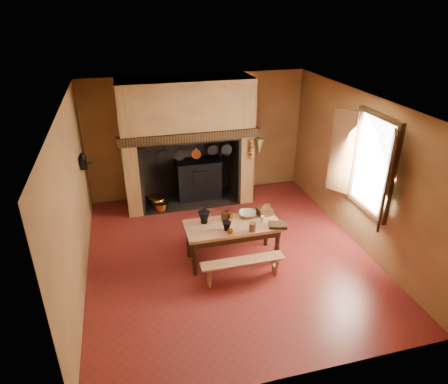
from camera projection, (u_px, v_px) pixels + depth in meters
name	position (u px, v px, depth m)	size (l,w,h in m)	color
floor	(228.00, 254.00, 7.37)	(5.50, 5.50, 0.00)	maroon
ceiling	(229.00, 104.00, 6.14)	(5.50, 5.50, 0.00)	silver
back_wall	(197.00, 136.00, 9.14)	(5.00, 0.02, 2.80)	olive
wall_left	(73.00, 203.00, 6.18)	(0.02, 5.50, 2.80)	olive
wall_right	(360.00, 171.00, 7.32)	(0.02, 5.50, 2.80)	olive
wall_front	(295.00, 289.00, 4.36)	(5.00, 0.02, 2.80)	olive
chimney_breast	(187.00, 125.00, 8.51)	(2.95, 0.96, 2.80)	olive
iron_range	(199.00, 178.00, 9.27)	(1.12, 0.55, 1.60)	black
hearth_pans	(158.00, 203.00, 9.01)	(0.51, 0.62, 0.20)	orange
hanging_pans	(190.00, 153.00, 8.26)	(1.92, 0.29, 0.27)	black
onion_string	(251.00, 149.00, 8.56)	(0.12, 0.10, 0.46)	#985D1C
herb_bunch	(259.00, 147.00, 8.58)	(0.20, 0.20, 0.35)	brown
window	(367.00, 165.00, 6.81)	(0.39, 1.75, 1.76)	white
wall_coffee_mill	(83.00, 160.00, 7.50)	(0.23, 0.16, 0.31)	black
work_table	(233.00, 230.00, 6.98)	(1.66, 0.74, 0.72)	tan
bench_front	(243.00, 265.00, 6.58)	(1.40, 0.25, 0.39)	tan
bench_back	(224.00, 229.00, 7.62)	(1.38, 0.24, 0.39)	tan
mortar_large	(204.00, 217.00, 6.94)	(0.21, 0.21, 0.35)	black
mortar_small	(227.00, 226.00, 6.72)	(0.16, 0.16, 0.27)	black
coffee_grinder	(225.00, 216.00, 7.06)	(0.17, 0.14, 0.19)	#382512
brass_mug_a	(226.00, 226.00, 6.79)	(0.09, 0.09, 0.10)	orange
brass_mug_b	(231.00, 216.00, 7.10)	(0.08, 0.08, 0.09)	orange
mixing_bowl	(247.00, 214.00, 7.18)	(0.31, 0.31, 0.08)	#B9B18E
stoneware_crock	(253.00, 227.00, 6.70)	(0.12, 0.12, 0.15)	#53321F
glass_jar	(262.00, 219.00, 6.97)	(0.07, 0.07, 0.12)	beige
wicker_basket	(265.00, 211.00, 7.20)	(0.27, 0.21, 0.24)	#4A2F16
wooden_tray	(278.00, 225.00, 6.85)	(0.30, 0.22, 0.05)	#382512
brass_cup	(230.00, 232.00, 6.63)	(0.11, 0.11, 0.09)	orange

